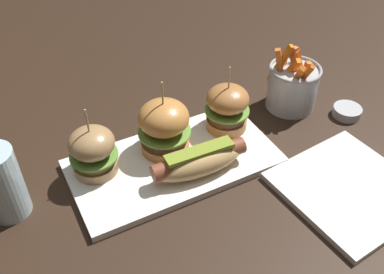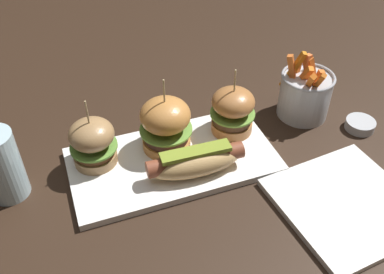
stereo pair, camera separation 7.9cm
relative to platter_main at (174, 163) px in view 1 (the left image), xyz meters
name	(u,v)px [view 1 (the left image)]	position (x,y,z in m)	size (l,w,h in m)	color
ground_plane	(174,165)	(0.00, 0.00, -0.01)	(3.00, 3.00, 0.00)	black
platter_main	(174,163)	(0.00, 0.00, 0.00)	(0.38, 0.19, 0.01)	white
hot_dog	(199,161)	(0.03, -0.05, 0.03)	(0.17, 0.06, 0.05)	tan
slider_left	(93,151)	(-0.13, 0.04, 0.05)	(0.08, 0.08, 0.13)	#A37B4E
slider_center	(164,127)	(0.00, 0.04, 0.06)	(0.10, 0.10, 0.15)	#C4803E
slider_right	(227,107)	(0.13, 0.04, 0.05)	(0.09, 0.09, 0.14)	#AD6E3A
fries_bucket	(292,85)	(0.30, 0.05, 0.04)	(0.11, 0.11, 0.15)	#B7BABF
sauce_ramekin	(347,111)	(0.39, -0.03, 0.00)	(0.06, 0.06, 0.02)	#B7BABF
side_plate	(349,189)	(0.24, -0.20, 0.00)	(0.22, 0.22, 0.01)	white
water_glass	(1,184)	(-0.29, 0.03, 0.06)	(0.07, 0.07, 0.13)	silver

